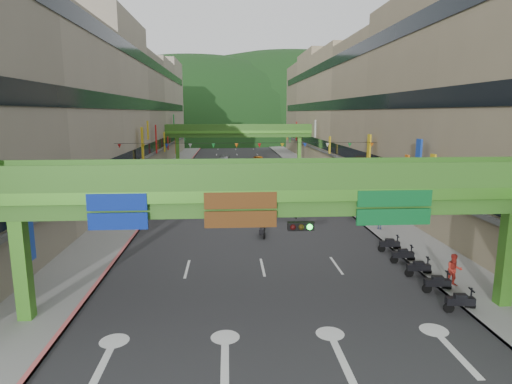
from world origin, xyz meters
TOP-DOWN VIEW (x-y plane):
  - road_slab at (0.00, 50.00)m, footprint 18.00×140.00m
  - sidewalk_left at (-11.00, 50.00)m, footprint 4.00×140.00m
  - sidewalk_right at (11.00, 50.00)m, footprint 4.00×140.00m
  - curb_left at (-9.10, 50.00)m, footprint 0.20×140.00m
  - curb_right at (9.10, 50.00)m, footprint 0.20×140.00m
  - building_row_left at (-18.93, 50.00)m, footprint 12.80×95.00m
  - building_row_right at (18.93, 50.00)m, footprint 12.80×95.00m
  - overpass_near at (0.93, 5.38)m, footprint 28.00×12.27m
  - overpass_far at (0.00, 65.00)m, footprint 28.00×2.20m
  - hill_left at (-15.00, 160.00)m, footprint 168.00×140.00m
  - hill_right at (25.00, 180.00)m, footprint 208.00×176.00m
  - bunting_string at (0.00, 30.00)m, footprint 26.00×0.36m
  - scooter_rider_near at (0.49, 18.37)m, footprint 0.70×1.59m
  - scooter_rider_mid at (-1.85, 23.76)m, footprint 0.81×1.60m
  - scooter_rider_left at (-3.26, 31.16)m, footprint 1.07×1.60m
  - scooter_rider_far at (-3.45, 43.85)m, footprint 0.98×1.59m
  - parked_scooter_row at (8.70, 10.00)m, footprint 1.60×9.37m
  - car_silver at (-2.71, 65.01)m, footprint 2.15×4.81m
  - car_yellow at (3.56, 64.07)m, footprint 2.47×4.67m
  - pedestrian_red at (9.80, 8.27)m, footprint 0.92×0.76m
  - pedestrian_dark at (11.87, 37.10)m, footprint 0.98×0.49m
  - pedestrian_blue at (9.80, 19.44)m, footprint 0.76×0.49m

SIDE VIEW (x-z plane):
  - hill_left at x=-15.00m, z-range -56.00..56.00m
  - hill_right at x=25.00m, z-range -64.00..64.00m
  - road_slab at x=0.00m, z-range 0.00..0.02m
  - sidewalk_left at x=-11.00m, z-range 0.00..0.15m
  - sidewalk_right at x=11.00m, z-range 0.00..0.15m
  - curb_left at x=-9.10m, z-range 0.00..0.18m
  - curb_right at x=9.10m, z-range 0.00..0.18m
  - parked_scooter_row at x=8.70m, z-range -0.02..1.06m
  - car_yellow at x=3.56m, z-range 0.00..1.52m
  - car_silver at x=-2.71m, z-range 0.00..1.53m
  - pedestrian_blue at x=9.80m, z-range 0.00..1.60m
  - pedestrian_dark at x=11.87m, z-range 0.00..1.61m
  - pedestrian_red at x=9.80m, z-range 0.00..1.73m
  - scooter_rider_near at x=0.49m, z-range -0.08..1.85m
  - scooter_rider_mid at x=-1.85m, z-range 0.02..1.99m
  - scooter_rider_left at x=-3.26m, z-range 0.01..2.14m
  - scooter_rider_far at x=-3.45m, z-range 0.02..2.18m
  - overpass_near at x=0.93m, z-range 1.66..8.76m
  - overpass_far at x=0.00m, z-range 1.85..8.95m
  - bunting_string at x=0.00m, z-range 5.73..6.19m
  - building_row_left at x=-18.93m, z-range -0.04..18.96m
  - building_row_right at x=18.93m, z-range -0.04..18.96m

